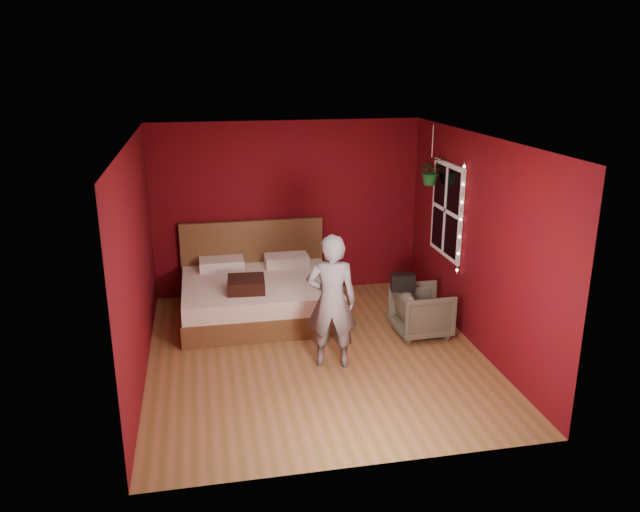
{
  "coord_description": "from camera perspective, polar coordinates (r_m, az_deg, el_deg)",
  "views": [
    {
      "loc": [
        -1.28,
        -6.78,
        3.44
      ],
      "look_at": [
        0.13,
        0.4,
        1.12
      ],
      "focal_mm": 35.0,
      "sensor_mm": 36.0,
      "label": 1
    }
  ],
  "objects": [
    {
      "name": "room_walls",
      "position": [
        7.12,
        -0.42,
        3.28
      ],
      "size": [
        4.04,
        4.54,
        2.62
      ],
      "color": "#580909",
      "rests_on": "ground"
    },
    {
      "name": "hanging_plant",
      "position": [
        8.69,
        10.12,
        7.66
      ],
      "size": [
        0.38,
        0.34,
        0.81
      ],
      "color": "silver",
      "rests_on": "room_walls"
    },
    {
      "name": "throw_pillow",
      "position": [
        8.24,
        -6.77,
        -2.6
      ],
      "size": [
        0.51,
        0.51,
        0.17
      ],
      "primitive_type": "cube",
      "rotation": [
        0.0,
        0.0,
        -0.07
      ],
      "color": "black",
      "rests_on": "bed"
    },
    {
      "name": "armchair",
      "position": [
        8.21,
        9.28,
        -5.03
      ],
      "size": [
        0.72,
        0.7,
        0.63
      ],
      "primitive_type": "imported",
      "rotation": [
        0.0,
        0.0,
        1.61
      ],
      "color": "#565443",
      "rests_on": "ground"
    },
    {
      "name": "fairy_lights",
      "position": [
        8.08,
        12.73,
        3.27
      ],
      "size": [
        0.04,
        0.04,
        1.45
      ],
      "color": "silver",
      "rests_on": "room_walls"
    },
    {
      "name": "window",
      "position": [
        8.56,
        11.5,
        4.14
      ],
      "size": [
        0.05,
        0.97,
        1.27
      ],
      "color": "white",
      "rests_on": "room_walls"
    },
    {
      "name": "bed",
      "position": [
        8.79,
        -5.65,
        -3.41
      ],
      "size": [
        2.11,
        1.8,
        1.16
      ],
      "color": "brown",
      "rests_on": "ground"
    },
    {
      "name": "handbag",
      "position": [
        7.96,
        7.58,
        -2.4
      ],
      "size": [
        0.32,
        0.2,
        0.22
      ],
      "primitive_type": "cube",
      "rotation": [
        0.0,
        0.0,
        -0.19
      ],
      "color": "black",
      "rests_on": "armchair"
    },
    {
      "name": "floor",
      "position": [
        7.71,
        -0.39,
        -8.91
      ],
      "size": [
        4.5,
        4.5,
        0.0
      ],
      "primitive_type": "plane",
      "color": "#905C39",
      "rests_on": "ground"
    },
    {
      "name": "person",
      "position": [
        7.13,
        1.05,
        -4.17
      ],
      "size": [
        0.65,
        0.5,
        1.59
      ],
      "primitive_type": "imported",
      "rotation": [
        0.0,
        0.0,
        2.92
      ],
      "color": "slate",
      "rests_on": "ground"
    }
  ]
}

